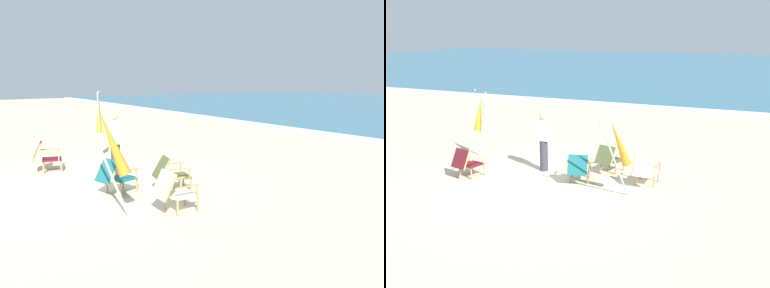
% 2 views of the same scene
% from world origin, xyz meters
% --- Properties ---
extents(ground_plane, '(80.00, 80.00, 0.00)m').
position_xyz_m(ground_plane, '(0.00, 0.00, 0.00)').
color(ground_plane, beige).
extents(sea, '(80.00, 40.00, 0.10)m').
position_xyz_m(sea, '(0.00, 31.87, 0.05)').
color(sea, teal).
rests_on(sea, ground).
extents(surf_band, '(80.00, 1.10, 0.06)m').
position_xyz_m(surf_band, '(0.00, 11.57, 0.03)').
color(surf_band, white).
rests_on(surf_band, ground).
extents(beach_chair_front_left, '(0.75, 0.89, 0.77)m').
position_xyz_m(beach_chair_front_left, '(0.96, 0.37, 0.42)').
color(beach_chair_front_left, '#196066').
rests_on(beach_chair_front_left, ground).
extents(beach_chair_back_right, '(0.61, 0.76, 0.79)m').
position_xyz_m(beach_chair_back_right, '(2.57, 0.80, 0.42)').
color(beach_chair_back_right, beige).
rests_on(beach_chair_back_right, ground).
extents(beach_chair_far_center, '(0.73, 0.84, 0.80)m').
position_xyz_m(beach_chair_far_center, '(-1.93, -0.35, 0.43)').
color(beach_chair_far_center, maroon).
rests_on(beach_chair_far_center, ground).
extents(beach_chair_back_left, '(0.74, 0.89, 0.77)m').
position_xyz_m(beach_chair_back_left, '(1.41, 1.44, 0.42)').
color(beach_chair_back_left, '#515B33').
rests_on(beach_chair_back_left, ground).
extents(umbrella_furled_orange, '(0.72, 0.69, 1.98)m').
position_xyz_m(umbrella_furled_orange, '(2.16, -0.16, 1.29)').
color(umbrella_furled_orange, '#B7B2A8').
rests_on(umbrella_furled_orange, ground).
extents(umbrella_furled_yellow, '(0.67, 0.41, 2.05)m').
position_xyz_m(umbrella_furled_yellow, '(-2.67, 1.44, 1.34)').
color(umbrella_furled_yellow, '#B7B2A8').
rests_on(umbrella_furled_yellow, ground).
extents(person_near_chairs, '(0.35, 0.23, 1.63)m').
position_xyz_m(person_near_chairs, '(-0.30, 0.92, 0.84)').
color(person_near_chairs, '#383842').
rests_on(person_near_chairs, ground).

